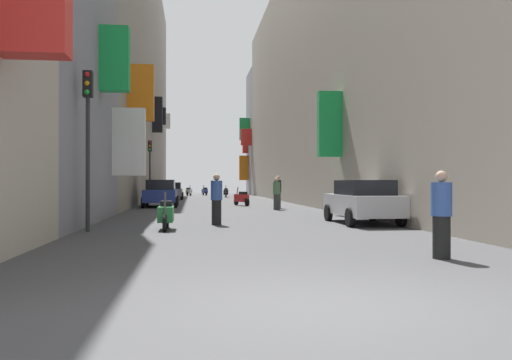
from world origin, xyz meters
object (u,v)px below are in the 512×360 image
object	(u,v)px
scooter_green	(166,214)
scooter_red	(242,198)
parked_car_grey	(171,190)
pedestrian_near_left	(277,194)
traffic_light_near_corner	(88,123)
scooter_black	(226,192)
parked_car_yellow	(171,189)
traffic_light_far_corner	(150,160)
scooter_white	(189,191)
pedestrian_near_right	(217,199)
parked_car_silver	(363,201)
scooter_blue	(205,191)
pedestrian_crossing	(278,192)
parked_car_blue	(161,193)
pedestrian_mid_street	(441,215)

from	to	relation	value
scooter_green	scooter_red	bearing A→B (deg)	76.70
parked_car_grey	pedestrian_near_left	distance (m)	18.33
scooter_red	traffic_light_near_corner	size ratio (longest dim) A/B	0.41
scooter_black	parked_car_yellow	bearing A→B (deg)	148.85
scooter_red	traffic_light_near_corner	distance (m)	17.40
scooter_black	traffic_light_far_corner	size ratio (longest dim) A/B	0.43
scooter_white	pedestrian_near_right	size ratio (longest dim) A/B	1.09
traffic_light_far_corner	parked_car_grey	bearing A→B (deg)	80.09
parked_car_silver	scooter_black	distance (m)	32.64
scooter_black	pedestrian_near_right	size ratio (longest dim) A/B	1.09
traffic_light_far_corner	scooter_red	bearing A→B (deg)	-42.41
parked_car_grey	scooter_black	xyz separation A→B (m)	(4.89, 6.03, -0.28)
scooter_blue	traffic_light_near_corner	bearing A→B (deg)	-95.76
scooter_white	traffic_light_far_corner	world-z (taller)	traffic_light_far_corner
scooter_black	traffic_light_far_corner	xyz separation A→B (m)	(-6.09, -12.92, 2.47)
parked_car_yellow	pedestrian_crossing	size ratio (longest dim) A/B	2.39
scooter_white	pedestrian_crossing	size ratio (longest dim) A/B	1.04
parked_car_yellow	traffic_light_far_corner	xyz separation A→B (m)	(-0.79, -16.12, 2.19)
scooter_green	scooter_white	bearing A→B (deg)	89.47
parked_car_yellow	scooter_red	distance (m)	22.10
pedestrian_near_right	traffic_light_near_corner	distance (m)	4.81
scooter_blue	traffic_light_near_corner	world-z (taller)	traffic_light_near_corner
scooter_white	pedestrian_crossing	xyz separation A→B (m)	(4.99, -27.86, 0.42)
traffic_light_far_corner	scooter_blue	bearing A→B (deg)	78.39
parked_car_blue	scooter_blue	distance (m)	27.03
scooter_blue	traffic_light_far_corner	world-z (taller)	traffic_light_far_corner
parked_car_blue	scooter_black	distance (m)	19.68
parked_car_grey	scooter_white	world-z (taller)	parked_car_grey
parked_car_grey	parked_car_silver	xyz separation A→B (m)	(7.52, -26.50, 0.04)
scooter_white	pedestrian_mid_street	size ratio (longest dim) A/B	1.14
scooter_green	traffic_light_far_corner	size ratio (longest dim) A/B	0.42
scooter_red	pedestrian_crossing	distance (m)	3.93
scooter_green	traffic_light_near_corner	xyz separation A→B (m)	(-2.18, -0.43, 2.64)
pedestrian_near_left	pedestrian_crossing	bearing A→B (deg)	78.50
scooter_black	pedestrian_mid_street	size ratio (longest dim) A/B	1.13
scooter_green	parked_car_blue	bearing A→B (deg)	94.01
scooter_white	traffic_light_near_corner	size ratio (longest dim) A/B	0.40
pedestrian_mid_street	traffic_light_far_corner	bearing A→B (deg)	105.17
scooter_black	pedestrian_mid_street	world-z (taller)	pedestrian_mid_street
parked_car_blue	scooter_blue	xyz separation A→B (m)	(3.13, 26.84, -0.35)
pedestrian_crossing	scooter_green	bearing A→B (deg)	-113.74
pedestrian_near_left	pedestrian_mid_street	distance (m)	17.32
parked_car_yellow	traffic_light_near_corner	world-z (taller)	traffic_light_near_corner
scooter_red	parked_car_blue	bearing A→B (deg)	-171.13
parked_car_grey	scooter_blue	bearing A→B (deg)	77.56
scooter_black	parked_car_grey	bearing A→B (deg)	-129.00
parked_car_grey	pedestrian_near_left	bearing A→B (deg)	-70.81
scooter_black	scooter_white	world-z (taller)	same
parked_car_grey	parked_car_blue	xyz separation A→B (m)	(-0.08, -13.01, 0.07)
parked_car_silver	scooter_blue	xyz separation A→B (m)	(-4.47, 40.33, -0.32)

